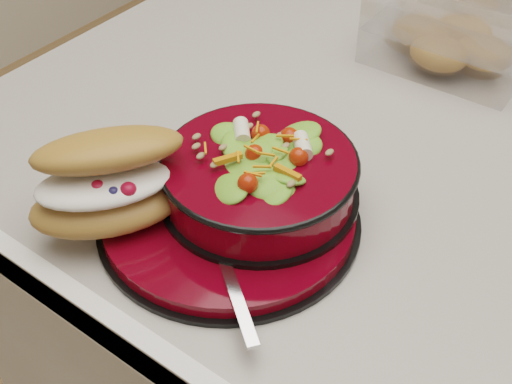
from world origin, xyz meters
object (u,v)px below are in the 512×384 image
Objects in this scene: dinner_plate at (229,217)px; croissant at (108,183)px; salad_bowl at (259,172)px; pastry_box at (454,33)px; fork at (229,275)px.

croissant reaches higher than dinner_plate.
salad_bowl reaches higher than pastry_box.
dinner_plate is 1.31× the size of salad_bowl.
fork is 0.63× the size of pastry_box.
pastry_box is (-0.02, 0.51, 0.02)m from fork.
croissant is at bearing -137.74° from dinner_plate.
croissant is at bearing -130.99° from salad_bowl.
pastry_box is (0.12, 0.51, -0.02)m from croissant.
fork is at bearing -48.76° from croissant.
pastry_box is at bearing 85.04° from dinner_plate.
fork is (0.06, -0.07, 0.01)m from dinner_plate.
dinner_plate is at bearing -97.37° from pastry_box.
fork is (0.04, -0.11, -0.03)m from salad_bowl.
pastry_box is (0.03, 0.40, -0.01)m from salad_bowl.
croissant is 0.86× the size of pastry_box.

